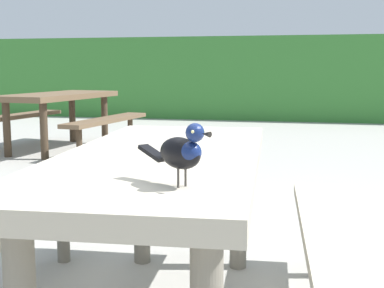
{
  "coord_description": "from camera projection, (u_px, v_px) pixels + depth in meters",
  "views": [
    {
      "loc": [
        0.49,
        -1.85,
        1.07
      ],
      "look_at": [
        0.14,
        -0.3,
        0.84
      ],
      "focal_mm": 49.03,
      "sensor_mm": 36.0,
      "label": 1
    }
  ],
  "objects": [
    {
      "name": "hedge_wall",
      "position": [
        289.0,
        78.0,
        11.26
      ],
      "size": [
        28.0,
        1.99,
        1.69
      ],
      "primitive_type": "cube",
      "color": "#387A33",
      "rests_on": "ground"
    },
    {
      "name": "picnic_table_foreground",
      "position": [
        163.0,
        197.0,
        2.11
      ],
      "size": [
        1.8,
        1.85,
        0.74
      ],
      "color": "#B2A893",
      "rests_on": "ground"
    },
    {
      "name": "bird_grackle",
      "position": [
        183.0,
        151.0,
        1.45
      ],
      "size": [
        0.25,
        0.18,
        0.18
      ],
      "color": "black",
      "rests_on": "picnic_table_foreground"
    },
    {
      "name": "picnic_table_mid_left",
      "position": [
        59.0,
        107.0,
        6.81
      ],
      "size": [
        1.89,
        1.92,
        0.74
      ],
      "color": "brown",
      "rests_on": "ground"
    }
  ]
}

